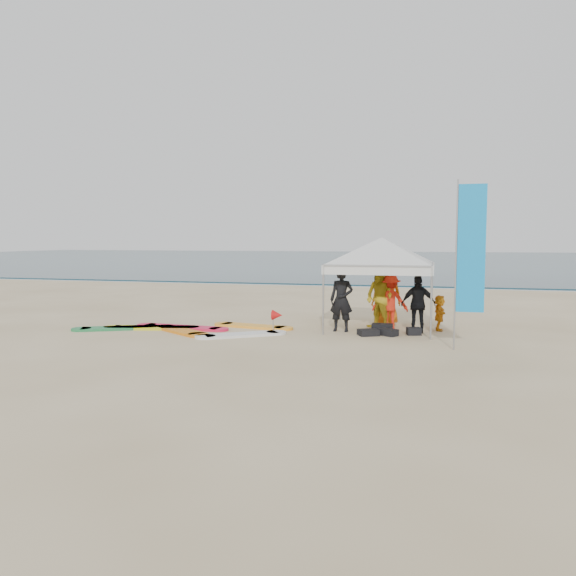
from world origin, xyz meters
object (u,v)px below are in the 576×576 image
(person_orange_b, at_px, (387,295))
(surfboard_spread, at_px, (187,329))
(person_orange_a, at_px, (390,302))
(person_yellow, at_px, (380,298))
(marker_pennant, at_px, (277,315))
(feather_flag, at_px, (470,250))
(person_seated, at_px, (439,313))
(person_black_a, at_px, (342,300))
(person_black_b, at_px, (418,304))
(canopy_tent, at_px, (382,238))

(person_orange_b, relative_size, surfboard_spread, 0.31)
(person_orange_a, relative_size, person_orange_b, 0.87)
(person_yellow, distance_m, marker_pennant, 2.98)
(feather_flag, bearing_deg, person_yellow, 131.31)
(marker_pennant, bearing_deg, feather_flag, -13.31)
(person_seated, xyz_separation_m, feather_flag, (0.60, -2.74, 1.79))
(person_black_a, relative_size, person_black_b, 1.12)
(feather_flag, height_order, marker_pennant, feather_flag)
(person_black_a, distance_m, person_black_b, 2.07)
(person_seated, bearing_deg, person_black_b, 134.02)
(person_black_a, distance_m, surfboard_spread, 4.40)
(person_black_b, height_order, person_seated, person_black_b)
(person_black_b, bearing_deg, person_orange_a, -45.97)
(feather_flag, xyz_separation_m, marker_pennant, (-4.83, 1.14, -1.79))
(feather_flag, bearing_deg, person_orange_a, 125.69)
(person_black_a, relative_size, surfboard_spread, 0.31)
(person_seated, relative_size, surfboard_spread, 0.17)
(canopy_tent, bearing_deg, surfboard_spread, -162.67)
(person_orange_a, bearing_deg, surfboard_spread, 16.68)
(person_black_b, distance_m, person_orange_b, 1.54)
(feather_flag, bearing_deg, marker_pennant, 166.69)
(person_seated, distance_m, surfboard_spread, 7.06)
(person_black_a, relative_size, person_orange_a, 1.13)
(person_seated, distance_m, feather_flag, 3.33)
(person_yellow, xyz_separation_m, surfboard_spread, (-5.20, -1.54, -0.87))
(marker_pennant, bearing_deg, person_seated, 20.70)
(marker_pennant, bearing_deg, surfboard_spread, -176.98)
(marker_pennant, bearing_deg, person_orange_b, 39.42)
(person_black_a, bearing_deg, person_orange_a, 36.18)
(person_black_b, relative_size, surfboard_spread, 0.28)
(person_black_a, xyz_separation_m, person_yellow, (0.98, 0.62, 0.02))
(person_orange_b, height_order, marker_pennant, person_orange_b)
(person_yellow, bearing_deg, person_orange_b, 118.36)
(marker_pennant, bearing_deg, person_black_a, 25.77)
(person_black_a, xyz_separation_m, person_seated, (2.62, 0.82, -0.38))
(canopy_tent, relative_size, marker_pennant, 6.15)
(person_black_a, distance_m, canopy_tent, 2.10)
(person_orange_a, relative_size, canopy_tent, 0.40)
(person_black_b, xyz_separation_m, person_seated, (0.56, 0.57, -0.29))
(person_orange_a, xyz_separation_m, person_orange_b, (-0.15, 0.65, 0.11))
(person_seated, xyz_separation_m, marker_pennant, (-4.23, -1.60, -0.00))
(person_seated, bearing_deg, person_orange_a, 89.29)
(person_orange_b, relative_size, person_seated, 1.79)
(person_orange_a, height_order, surfboard_spread, person_orange_a)
(person_yellow, height_order, person_orange_b, person_yellow)
(person_orange_a, distance_m, person_orange_b, 0.68)
(person_orange_b, bearing_deg, person_seated, 141.31)
(feather_flag, relative_size, surfboard_spread, 0.68)
(person_black_a, distance_m, person_orange_a, 1.50)
(person_black_a, xyz_separation_m, person_black_b, (2.05, 0.25, -0.09))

